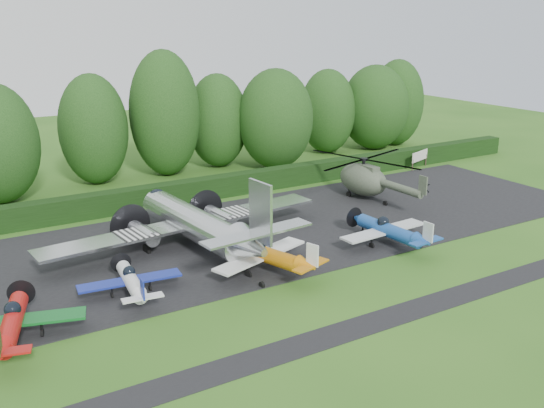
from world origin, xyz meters
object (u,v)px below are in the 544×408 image
sign_board (420,157)px  helicopter (364,177)px  light_plane_orange (266,255)px  transport_plane (196,224)px  light_plane_blue (389,230)px  light_plane_red (12,322)px  light_plane_white (131,281)px

sign_board → helicopter: bearing=-135.9°
light_plane_orange → helicopter: size_ratio=0.59×
transport_plane → light_plane_orange: bearing=-63.3°
helicopter → sign_board: size_ratio=3.94×
light_plane_blue → helicopter: helicopter is taller
light_plane_red → light_plane_white: light_plane_red is taller
light_plane_red → light_plane_blue: bearing=-14.5°
light_plane_blue → sign_board: (19.22, 16.66, 0.13)m
light_plane_red → light_plane_blue: (26.49, 0.70, 0.03)m
light_plane_orange → light_plane_blue: size_ratio=1.03×
transport_plane → sign_board: bearing=23.2°
light_plane_white → light_plane_orange: bearing=-12.7°
light_plane_white → helicopter: bearing=13.9°
light_plane_white → sign_board: light_plane_white is taller
transport_plane → light_plane_orange: size_ratio=2.74×
transport_plane → light_plane_blue: transport_plane is taller
light_plane_orange → transport_plane: bearing=129.5°
transport_plane → helicopter: bearing=18.1°
light_plane_white → light_plane_blue: size_ratio=0.84×
light_plane_white → sign_board: (38.55, 15.18, 0.33)m
light_plane_white → light_plane_blue: 19.39m
transport_plane → light_plane_orange: (2.38, -6.19, -0.76)m
light_plane_red → light_plane_blue: 26.50m
light_plane_orange → light_plane_red: bearing=-157.5°
transport_plane → light_plane_white: bearing=-136.4°
light_plane_white → transport_plane: bearing=31.8°
light_plane_blue → light_plane_orange: bearing=-178.4°
light_plane_orange → sign_board: (29.56, 16.23, 0.10)m
transport_plane → light_plane_red: (-13.76, -7.33, -0.83)m
transport_plane → helicopter: 19.52m
light_plane_red → helicopter: (32.83, 11.52, 0.88)m
light_plane_red → light_plane_orange: 16.19m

